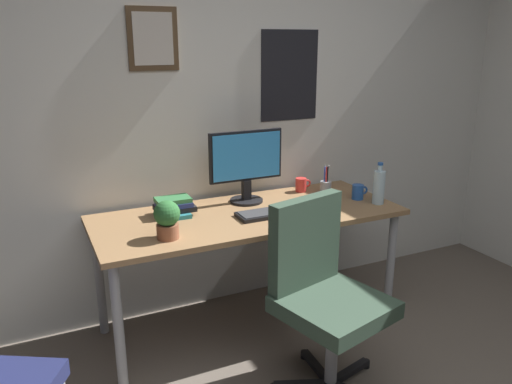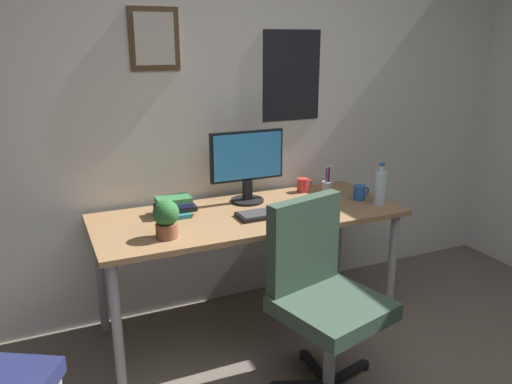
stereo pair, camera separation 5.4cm
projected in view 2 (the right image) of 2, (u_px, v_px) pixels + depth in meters
wall_back at (228, 101)px, 3.09m from camera, size 4.40×0.10×2.60m
desk at (249, 224)px, 2.88m from camera, size 1.74×0.70×0.72m
office_chair at (321, 289)px, 2.39m from camera, size 0.58×0.58×0.95m
monitor at (247, 163)px, 2.99m from camera, size 0.46×0.20×0.43m
keyboard at (274, 212)px, 2.82m from camera, size 0.43×0.15×0.03m
computer_mouse at (323, 206)px, 2.92m from camera, size 0.06×0.11×0.04m
water_bottle at (380, 187)px, 2.98m from camera, size 0.07×0.07×0.25m
coffee_mug_near at (303, 185)px, 3.24m from camera, size 0.11×0.07×0.09m
coffee_mug_far at (360, 192)px, 3.08m from camera, size 0.11×0.07×0.09m
potted_plant at (166, 218)px, 2.47m from camera, size 0.13×0.13×0.20m
pen_cup at (327, 188)px, 3.14m from camera, size 0.07×0.07×0.20m
book_stack_left at (174, 206)px, 2.81m from camera, size 0.22×0.19×0.10m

